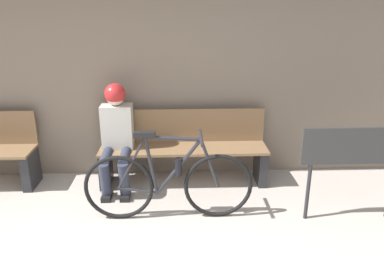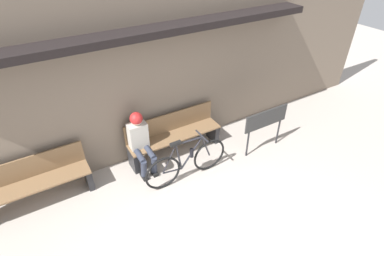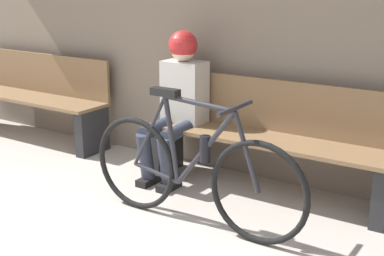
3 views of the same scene
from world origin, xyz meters
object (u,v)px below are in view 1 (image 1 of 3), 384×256
park_bench_near (184,149)px  bicycle (169,183)px  person_seated (116,130)px  signboard (355,152)px

park_bench_near → bicycle: (-0.15, -0.79, -0.04)m
park_bench_near → person_seated: 0.80m
person_seated → signboard: person_seated is taller
signboard → person_seated: bearing=162.2°
bicycle → park_bench_near: bearing=78.9°
bicycle → person_seated: bearing=130.6°
park_bench_near → signboard: bearing=-28.4°
park_bench_near → bicycle: size_ratio=1.17×
park_bench_near → signboard: (1.59, -0.86, 0.29)m
person_seated → signboard: 2.45m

